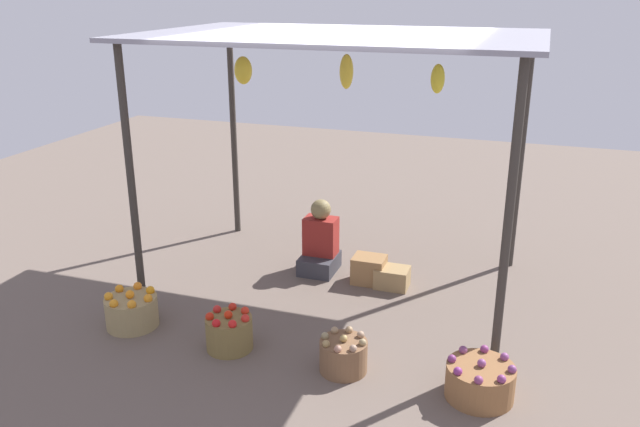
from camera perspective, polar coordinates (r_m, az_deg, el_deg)
name	(u,v)px	position (r m, az deg, el deg)	size (l,w,h in m)	color
ground_plane	(338,283)	(6.63, 1.62, -6.15)	(14.00, 14.00, 0.00)	#67584F
market_stall_structure	(340,54)	(6.00, 1.76, 13.85)	(3.53, 2.37, 2.46)	#38332D
vendor_person	(320,244)	(6.81, 0.01, -2.69)	(0.36, 0.44, 0.78)	#35353B
basket_oranges	(132,311)	(6.04, -16.20, -8.18)	(0.46, 0.46, 0.34)	#9D895A
basket_red_tomatoes	(229,332)	(5.52, -7.97, -10.24)	(0.39, 0.39, 0.35)	olive
basket_potatoes	(343,355)	(5.19, 2.07, -12.30)	(0.38, 0.38, 0.31)	brown
basket_purple_onions	(480,381)	(5.04, 13.86, -14.07)	(0.50, 0.50, 0.31)	brown
wooden_crate_near_vendor	(392,277)	(6.56, 6.35, -5.60)	(0.33, 0.26, 0.20)	#9D7E50
wooden_crate_stacked_rear	(369,270)	(6.62, 4.32, -4.93)	(0.32, 0.27, 0.28)	olive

